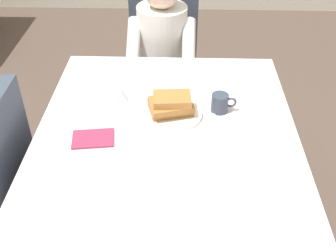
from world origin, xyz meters
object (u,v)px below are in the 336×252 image
at_px(plate_breakfast, 171,113).
at_px(cup_coffee, 220,103).
at_px(fork_left_of_plate, 128,116).
at_px(chair_diner, 163,56).
at_px(knife_right_of_plate, 214,117).
at_px(dining_table_main, 166,162).
at_px(syrup_pitcher, 120,93).
at_px(breakfast_stack, 171,104).
at_px(diner_person, 162,47).
at_px(spoon_near_edge, 172,160).

distance_m(plate_breakfast, cup_coffee, 0.22).
relative_size(cup_coffee, fork_left_of_plate, 0.63).
relative_size(chair_diner, knife_right_of_plate, 4.65).
bearing_deg(dining_table_main, plate_breakfast, 86.20).
bearing_deg(plate_breakfast, chair_diner, 94.48).
bearing_deg(cup_coffee, syrup_pitcher, 170.65).
xyz_separation_m(breakfast_stack, cup_coffee, (0.22, 0.04, -0.01)).
relative_size(syrup_pitcher, fork_left_of_plate, 0.44).
bearing_deg(breakfast_stack, cup_coffee, 9.83).
bearing_deg(fork_left_of_plate, diner_person, -13.73).
bearing_deg(syrup_pitcher, plate_breakfast, -24.83).
xyz_separation_m(chair_diner, knife_right_of_plate, (0.26, -0.97, 0.21)).
height_order(dining_table_main, breakfast_stack, breakfast_stack).
bearing_deg(knife_right_of_plate, breakfast_stack, 91.45).
height_order(syrup_pitcher, fork_left_of_plate, syrup_pitcher).
bearing_deg(breakfast_stack, chair_diner, 94.55).
bearing_deg(diner_person, breakfast_stack, 95.43).
height_order(diner_person, plate_breakfast, diner_person).
relative_size(dining_table_main, fork_left_of_plate, 8.47).
bearing_deg(diner_person, dining_table_main, 93.41).
bearing_deg(knife_right_of_plate, dining_table_main, 140.48).
bearing_deg(spoon_near_edge, plate_breakfast, 102.51).
relative_size(diner_person, breakfast_stack, 5.26).
relative_size(chair_diner, cup_coffee, 8.23).
xyz_separation_m(syrup_pitcher, knife_right_of_plate, (0.43, -0.13, -0.04)).
xyz_separation_m(syrup_pitcher, spoon_near_edge, (0.25, -0.41, -0.04)).
relative_size(plate_breakfast, knife_right_of_plate, 1.40).
bearing_deg(breakfast_stack, syrup_pitcher, 154.70).
bearing_deg(spoon_near_edge, knife_right_of_plate, 68.08).
bearing_deg(spoon_near_edge, fork_left_of_plate, 135.80).
height_order(plate_breakfast, cup_coffee, cup_coffee).
xyz_separation_m(plate_breakfast, spoon_near_edge, (0.01, -0.30, -0.01)).
relative_size(dining_table_main, cup_coffee, 13.49).
relative_size(breakfast_stack, cup_coffee, 1.88).
relative_size(dining_table_main, spoon_near_edge, 10.16).
distance_m(diner_person, knife_right_of_plate, 0.86).
distance_m(diner_person, breakfast_stack, 0.81).
distance_m(diner_person, plate_breakfast, 0.80).
xyz_separation_m(chair_diner, cup_coffee, (0.29, -0.92, 0.25)).
bearing_deg(chair_diner, diner_person, 90.00).
xyz_separation_m(syrup_pitcher, fork_left_of_plate, (0.05, -0.13, -0.04)).
height_order(plate_breakfast, spoon_near_edge, plate_breakfast).
distance_m(dining_table_main, syrup_pitcher, 0.42).
relative_size(plate_breakfast, spoon_near_edge, 1.87).
height_order(chair_diner, breakfast_stack, chair_diner).
bearing_deg(chair_diner, cup_coffee, 107.73).
distance_m(plate_breakfast, fork_left_of_plate, 0.19).
height_order(dining_table_main, chair_diner, chair_diner).
bearing_deg(diner_person, spoon_near_edge, 94.49).
height_order(breakfast_stack, syrup_pitcher, breakfast_stack).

